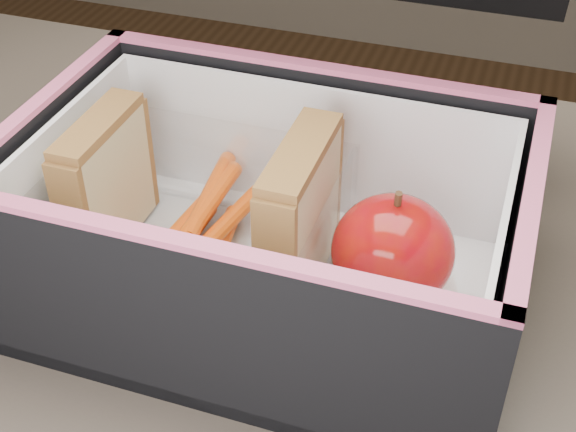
% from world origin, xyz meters
% --- Properties ---
extents(lunch_bag, '(0.32, 0.36, 0.28)m').
position_xyz_m(lunch_bag, '(-0.00, 0.06, 0.82)').
color(lunch_bag, black).
rests_on(lunch_bag, kitchen_table).
extents(plastic_tub, '(0.18, 0.13, 0.08)m').
position_xyz_m(plastic_tub, '(-0.05, 0.06, 0.80)').
color(plastic_tub, white).
rests_on(plastic_tub, lunch_bag).
extents(sandwich_left, '(0.02, 0.09, 0.10)m').
position_xyz_m(sandwich_left, '(-0.12, 0.06, 0.82)').
color(sandwich_left, tan).
rests_on(sandwich_left, plastic_tub).
extents(sandwich_right, '(0.03, 0.10, 0.11)m').
position_xyz_m(sandwich_right, '(0.02, 0.06, 0.82)').
color(sandwich_right, tan).
rests_on(sandwich_right, plastic_tub).
extents(carrot_sticks, '(0.05, 0.14, 0.03)m').
position_xyz_m(carrot_sticks, '(-0.06, 0.07, 0.78)').
color(carrot_sticks, '#E84100').
rests_on(carrot_sticks, plastic_tub).
extents(paper_napkin, '(0.10, 0.11, 0.01)m').
position_xyz_m(paper_napkin, '(0.08, 0.06, 0.77)').
color(paper_napkin, white).
rests_on(paper_napkin, lunch_bag).
extents(red_apple, '(0.10, 0.10, 0.08)m').
position_xyz_m(red_apple, '(0.08, 0.06, 0.81)').
color(red_apple, '#990015').
rests_on(red_apple, paper_napkin).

